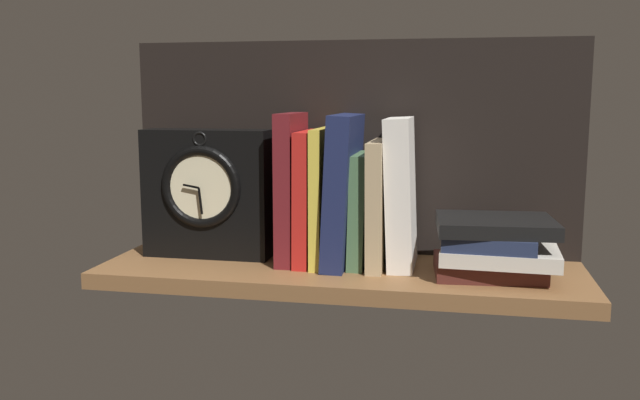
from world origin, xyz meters
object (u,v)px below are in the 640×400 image
object	(u,v)px
book_maroon_dawkins	(291,188)
book_red_requiem	(309,197)
book_yellow_seinlanguage	(323,196)
book_tan_shortstories	(379,203)
book_white_catcher	(401,193)
book_navy_bierce	(341,190)
framed_clock	(207,193)
book_stack_side	(493,247)
book_green_romantic	(361,209)

from	to	relation	value
book_maroon_dawkins	book_red_requiem	size ratio (longest dim) A/B	1.13
book_yellow_seinlanguage	book_tan_shortstories	bearing A→B (deg)	0.00
book_red_requiem	book_white_catcher	world-z (taller)	book_white_catcher
book_navy_bierce	book_yellow_seinlanguage	bearing A→B (deg)	180.00
book_navy_bierce	framed_clock	xyz separation A→B (cm)	(-22.65, 0.15, -1.11)
book_red_requiem	framed_clock	bearing A→B (deg)	179.50
book_tan_shortstories	book_stack_side	xyz separation A→B (cm)	(17.66, -3.93, -5.36)
book_red_requiem	framed_clock	distance (cm)	17.38
book_maroon_dawkins	framed_clock	distance (cm)	14.58
framed_clock	book_stack_side	size ratio (longest dim) A/B	1.15
book_tan_shortstories	book_stack_side	distance (cm)	18.87
book_maroon_dawkins	book_red_requiem	distance (cm)	3.17
book_yellow_seinlanguage	framed_clock	distance (cm)	19.71
book_yellow_seinlanguage	book_white_catcher	xyz separation A→B (cm)	(12.49, 0.00, 0.85)
book_tan_shortstories	book_red_requiem	bearing A→B (deg)	180.00
book_maroon_dawkins	book_green_romantic	xyz separation A→B (cm)	(11.44, 0.00, -3.14)
book_stack_side	book_yellow_seinlanguage	bearing A→B (deg)	171.62
book_yellow_seinlanguage	book_stack_side	bearing A→B (deg)	-8.38
book_maroon_dawkins	book_navy_bierce	size ratio (longest dim) A/B	1.01
book_red_requiem	book_navy_bierce	distance (cm)	5.43
book_navy_bierce	book_green_romantic	xyz separation A→B (cm)	(3.32, 0.00, -3.04)
book_tan_shortstories	book_yellow_seinlanguage	bearing A→B (deg)	180.00
book_stack_side	book_maroon_dawkins	bearing A→B (deg)	172.96
framed_clock	book_stack_side	bearing A→B (deg)	-5.03
book_red_requiem	book_white_catcher	xyz separation A→B (cm)	(14.83, 0.00, 1.08)
book_maroon_dawkins	book_tan_shortstories	xyz separation A→B (cm)	(14.21, 0.00, -2.11)
book_maroon_dawkins	book_stack_side	bearing A→B (deg)	-7.04
book_yellow_seinlanguage	framed_clock	size ratio (longest dim) A/B	1.02
book_red_requiem	book_yellow_seinlanguage	distance (cm)	2.35
book_yellow_seinlanguage	book_green_romantic	distance (cm)	6.57
book_red_requiem	book_navy_bierce	size ratio (longest dim) A/B	0.89
book_yellow_seinlanguage	book_green_romantic	bearing A→B (deg)	0.00
book_green_romantic	book_tan_shortstories	xyz separation A→B (cm)	(2.76, 0.00, 1.04)
book_white_catcher	book_yellow_seinlanguage	bearing A→B (deg)	180.00
book_white_catcher	book_navy_bierce	bearing A→B (deg)	180.00
book_navy_bierce	book_tan_shortstories	xyz separation A→B (cm)	(6.09, 0.00, -2.01)
book_red_requiem	book_yellow_seinlanguage	world-z (taller)	book_yellow_seinlanguage
book_yellow_seinlanguage	book_navy_bierce	bearing A→B (deg)	0.00
book_tan_shortstories	book_white_catcher	world-z (taller)	book_white_catcher
book_navy_bierce	framed_clock	bearing A→B (deg)	179.62
framed_clock	book_stack_side	xyz separation A→B (cm)	(46.40, -4.08, -6.26)
book_red_requiem	book_tan_shortstories	size ratio (longest dim) A/B	1.07
book_navy_bierce	book_white_catcher	world-z (taller)	book_navy_bierce
book_maroon_dawkins	book_stack_side	xyz separation A→B (cm)	(31.87, -3.93, -7.47)
book_white_catcher	book_green_romantic	bearing A→B (deg)	180.00
book_white_catcher	book_red_requiem	bearing A→B (deg)	180.00
framed_clock	book_stack_side	world-z (taller)	framed_clock
book_red_requiem	book_stack_side	xyz separation A→B (cm)	(29.02, -3.93, -6.07)
book_white_catcher	framed_clock	xyz separation A→B (cm)	(-32.20, 0.15, -0.89)
framed_clock	book_tan_shortstories	bearing A→B (deg)	-0.30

